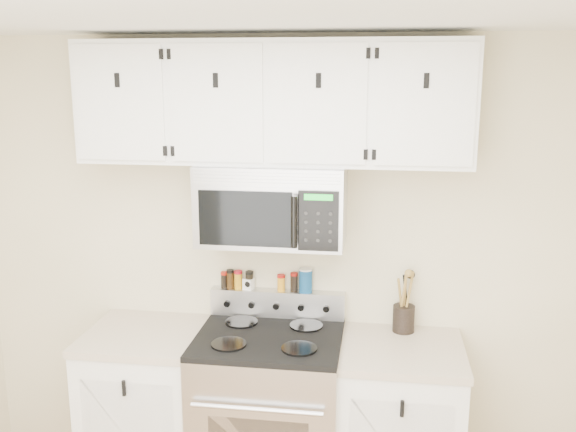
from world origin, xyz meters
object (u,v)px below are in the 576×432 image
object	(u,v)px
range	(270,415)
utensil_crock	(404,316)
salt_canister	(306,280)
microwave	(272,204)

from	to	relation	value
range	utensil_crock	xyz separation A→B (m)	(0.70, 0.23, 0.52)
salt_canister	microwave	bearing A→B (deg)	-135.59
utensil_crock	salt_canister	xyz separation A→B (m)	(-0.54, 0.05, 0.16)
microwave	salt_canister	size ratio (longest dim) A/B	5.57
range	salt_canister	xyz separation A→B (m)	(0.16, 0.28, 0.68)
utensil_crock	salt_canister	world-z (taller)	utensil_crock
microwave	salt_canister	xyz separation A→B (m)	(0.16, 0.16, -0.46)
microwave	utensil_crock	size ratio (longest dim) A/B	2.22
salt_canister	utensil_crock	bearing A→B (deg)	-5.52
range	utensil_crock	distance (m)	0.90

